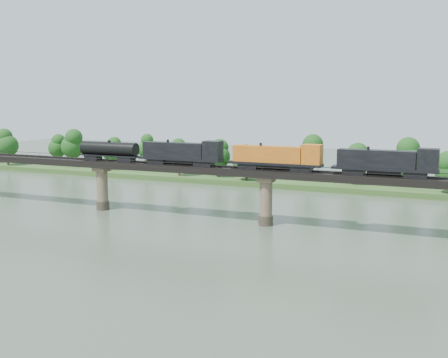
% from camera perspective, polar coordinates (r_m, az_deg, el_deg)
% --- Properties ---
extents(ground, '(400.00, 400.00, 0.00)m').
position_cam_1_polar(ground, '(88.67, -2.20, -8.77)').
color(ground, '#3C4C3C').
rests_on(ground, ground).
extents(far_bank, '(300.00, 24.00, 1.60)m').
position_cam_1_polar(far_bank, '(167.40, 10.44, -0.41)').
color(far_bank, '#2E5120').
rests_on(far_bank, ground).
extents(bridge, '(236.00, 30.00, 11.50)m').
position_cam_1_polar(bridge, '(114.39, 4.28, -2.03)').
color(bridge, '#473A2D').
rests_on(bridge, ground).
extents(bridge_superstructure, '(220.00, 4.90, 0.75)m').
position_cam_1_polar(bridge_superstructure, '(113.40, 4.31, 1.12)').
color(bridge_superstructure, black).
rests_on(bridge_superstructure, bridge).
extents(far_treeline, '(289.06, 17.54, 13.60)m').
position_cam_1_polar(far_treeline, '(164.08, 7.37, 2.31)').
color(far_treeline, '#382619').
rests_on(far_treeline, far_bank).
extents(freight_train, '(78.04, 3.04, 5.37)m').
position_cam_1_polar(freight_train, '(114.89, 1.91, 2.38)').
color(freight_train, black).
rests_on(freight_train, bridge).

